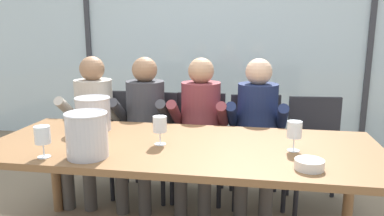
# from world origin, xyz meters

# --- Properties ---
(ground) EXTENTS (14.00, 14.00, 0.00)m
(ground) POSITION_xyz_m (0.00, 1.00, 0.00)
(ground) COLOR #847056
(window_glass_panel) EXTENTS (7.56, 0.03, 2.60)m
(window_glass_panel) POSITION_xyz_m (0.00, 2.43, 1.30)
(window_glass_panel) COLOR silver
(window_glass_panel) RESTS_ON ground
(window_mullion_left) EXTENTS (0.06, 0.06, 2.60)m
(window_mullion_left) POSITION_xyz_m (-1.70, 2.41, 1.30)
(window_mullion_left) COLOR #38383D
(window_mullion_left) RESTS_ON ground
(window_mullion_right) EXTENTS (0.06, 0.06, 2.60)m
(window_mullion_right) POSITION_xyz_m (1.70, 2.41, 1.30)
(window_mullion_right) COLOR #38383D
(window_mullion_right) RESTS_ON ground
(hillside_vineyard) EXTENTS (13.56, 2.40, 1.69)m
(hillside_vineyard) POSITION_xyz_m (0.00, 5.65, 0.85)
(hillside_vineyard) COLOR #477A38
(hillside_vineyard) RESTS_ON ground
(dining_table) EXTENTS (2.36, 0.94, 0.72)m
(dining_table) POSITION_xyz_m (0.00, 0.00, 0.66)
(dining_table) COLOR brown
(dining_table) RESTS_ON ground
(chair_near_curtain) EXTENTS (0.45, 0.45, 0.86)m
(chair_near_curtain) POSITION_xyz_m (-0.91, 0.88, 0.50)
(chair_near_curtain) COLOR #232328
(chair_near_curtain) RESTS_ON ground
(chair_left_of_center) EXTENTS (0.47, 0.47, 0.86)m
(chair_left_of_center) POSITION_xyz_m (-0.45, 0.89, 0.50)
(chair_left_of_center) COLOR #232328
(chair_left_of_center) RESTS_ON ground
(chair_center) EXTENTS (0.45, 0.45, 0.86)m
(chair_center) POSITION_xyz_m (-0.03, 0.90, 0.50)
(chair_center) COLOR #232328
(chair_center) RESTS_ON ground
(chair_right_of_center) EXTENTS (0.49, 0.49, 0.86)m
(chair_right_of_center) POSITION_xyz_m (0.45, 0.89, 0.50)
(chair_right_of_center) COLOR #232328
(chair_right_of_center) RESTS_ON ground
(chair_near_window_right) EXTENTS (0.47, 0.47, 0.86)m
(chair_near_window_right) POSITION_xyz_m (0.93, 0.88, 0.50)
(chair_near_window_right) COLOR #232328
(chair_near_window_right) RESTS_ON ground
(person_beige_jumper) EXTENTS (0.48, 0.62, 1.18)m
(person_beige_jumper) POSITION_xyz_m (-0.93, 0.75, 0.67)
(person_beige_jumper) COLOR #B7AD9E
(person_beige_jumper) RESTS_ON ground
(person_charcoal_jacket) EXTENTS (0.47, 0.61, 1.18)m
(person_charcoal_jacket) POSITION_xyz_m (-0.48, 0.75, 0.67)
(person_charcoal_jacket) COLOR #38383D
(person_charcoal_jacket) RESTS_ON ground
(person_maroon_top) EXTENTS (0.46, 0.61, 1.18)m
(person_maroon_top) POSITION_xyz_m (-0.01, 0.75, 0.67)
(person_maroon_top) COLOR brown
(person_maroon_top) RESTS_ON ground
(person_navy_polo) EXTENTS (0.47, 0.62, 1.18)m
(person_navy_polo) POSITION_xyz_m (0.45, 0.75, 0.67)
(person_navy_polo) COLOR #192347
(person_navy_polo) RESTS_ON ground
(ice_bucket_primary) EXTENTS (0.24, 0.24, 0.23)m
(ice_bucket_primary) POSITION_xyz_m (-0.66, 0.21, 0.84)
(ice_bucket_primary) COLOR #B7B7BC
(ice_bucket_primary) RESTS_ON dining_table
(ice_bucket_secondary) EXTENTS (0.23, 0.23, 0.25)m
(ice_bucket_secondary) POSITION_xyz_m (-0.46, -0.31, 0.85)
(ice_bucket_secondary) COLOR #B7B7BC
(ice_bucket_secondary) RESTS_ON dining_table
(tasting_bowl) EXTENTS (0.15, 0.15, 0.05)m
(tasting_bowl) POSITION_xyz_m (0.70, -0.30, 0.75)
(tasting_bowl) COLOR silver
(tasting_bowl) RESTS_ON dining_table
(wine_glass_by_left_taster) EXTENTS (0.08, 0.08, 0.17)m
(wine_glass_by_left_taster) POSITION_xyz_m (0.65, -0.02, 0.84)
(wine_glass_by_left_taster) COLOR silver
(wine_glass_by_left_taster) RESTS_ON dining_table
(wine_glass_near_bucket) EXTENTS (0.08, 0.08, 0.17)m
(wine_glass_near_bucket) POSITION_xyz_m (-0.13, -0.03, 0.84)
(wine_glass_near_bucket) COLOR silver
(wine_glass_near_bucket) RESTS_ON dining_table
(wine_glass_center_pour) EXTENTS (0.08, 0.08, 0.17)m
(wine_glass_center_pour) POSITION_xyz_m (-0.70, -0.36, 0.84)
(wine_glass_center_pour) COLOR silver
(wine_glass_center_pour) RESTS_ON dining_table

